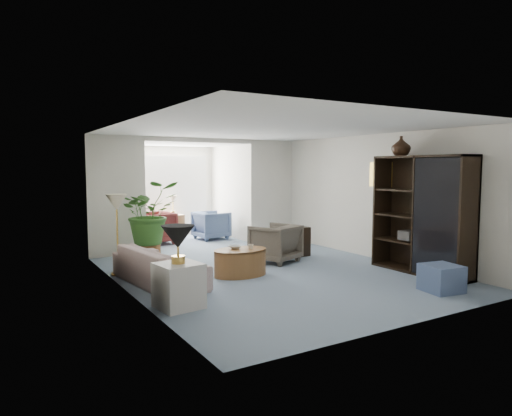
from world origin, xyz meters
TOP-DOWN VIEW (x-y plane):
  - floor at (0.00, 0.00)m, footprint 6.00×6.00m
  - sunroom_floor at (0.00, 4.10)m, footprint 2.60×2.60m
  - back_pier_left at (-1.90, 3.00)m, footprint 1.20×0.12m
  - back_pier_right at (1.90, 3.00)m, footprint 1.20×0.12m
  - back_header at (0.00, 3.00)m, footprint 2.60×0.12m
  - window_pane at (0.00, 5.18)m, footprint 2.20×0.02m
  - window_blinds at (0.00, 5.15)m, footprint 2.20×0.02m
  - framed_picture at (2.46, -0.10)m, footprint 0.04×0.50m
  - sofa at (-1.93, 0.38)m, footprint 1.01×2.05m
  - end_table at (-2.13, -0.97)m, footprint 0.60×0.60m
  - table_lamp at (-2.13, -0.97)m, footprint 0.44×0.44m
  - floor_lamp at (-2.34, 1.30)m, footprint 0.36×0.36m
  - coffee_table at (-0.55, 0.20)m, footprint 1.19×1.19m
  - coffee_bowl at (-0.60, 0.30)m, footprint 0.27×0.27m
  - coffee_cup at (-0.40, 0.10)m, footprint 0.12×0.12m
  - wingback_chair at (0.58, 0.83)m, footprint 1.03×1.05m
  - side_table_dark at (1.28, 1.13)m, footprint 0.51×0.41m
  - entertainment_cabinet at (2.23, -1.27)m, footprint 0.49×1.84m
  - cabinet_urn at (2.23, -0.77)m, footprint 0.34×0.34m
  - ottoman at (1.51, -2.24)m, footprint 0.57×0.57m
  - plant_pot at (-1.46, 2.27)m, footprint 0.40×0.40m
  - house_plant at (-1.46, 2.27)m, footprint 1.13×0.98m
  - sunroom_chair_blue at (0.73, 4.05)m, footprint 0.85×0.82m
  - sunroom_chair_maroon at (-0.77, 4.05)m, footprint 0.91×0.89m
  - sunroom_table at (-0.02, 4.80)m, footprint 0.52×0.42m
  - shelf_clutter at (2.18, -1.49)m, footprint 0.30×0.96m

SIDE VIEW (x-z plane):
  - floor at x=0.00m, z-range 0.00..0.00m
  - sunroom_floor at x=0.00m, z-range 0.00..0.00m
  - plant_pot at x=-1.46m, z-range 0.00..0.32m
  - ottoman at x=1.51m, z-range 0.00..0.40m
  - coffee_table at x=-0.55m, z-range 0.00..0.45m
  - sofa at x=-1.93m, z-range 0.00..0.57m
  - end_table at x=-2.13m, z-range 0.00..0.59m
  - side_table_dark at x=1.28m, z-range 0.00..0.60m
  - sunroom_table at x=-0.02m, z-range 0.00..0.60m
  - sunroom_chair_blue at x=0.73m, z-range 0.00..0.72m
  - wingback_chair at x=0.58m, z-range 0.00..0.74m
  - sunroom_chair_maroon at x=-0.77m, z-range 0.00..0.78m
  - coffee_bowl at x=-0.60m, z-range 0.45..0.50m
  - coffee_cup at x=-0.40m, z-range 0.45..0.54m
  - table_lamp at x=-2.13m, z-range 0.79..1.09m
  - house_plant at x=-1.46m, z-range 0.32..1.58m
  - shelf_clutter at x=2.18m, z-range 0.45..1.51m
  - entertainment_cabinet at x=2.23m, z-range 0.00..2.05m
  - back_pier_left at x=-1.90m, z-range 0.00..2.50m
  - back_pier_right at x=1.90m, z-range 0.00..2.50m
  - floor_lamp at x=-2.34m, z-range 1.11..1.39m
  - window_pane at x=0.00m, z-range 0.65..2.15m
  - window_blinds at x=0.00m, z-range 0.65..2.15m
  - framed_picture at x=2.46m, z-range 1.50..1.90m
  - cabinet_urn at x=2.23m, z-range 2.05..2.40m
  - back_header at x=0.00m, z-range 2.40..2.50m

